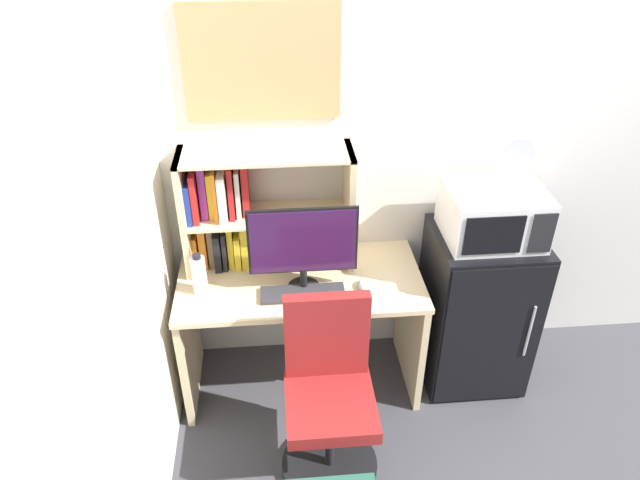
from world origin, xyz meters
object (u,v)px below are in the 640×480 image
object	(u,v)px
keyboard	(303,293)
water_bottle	(199,275)
desk_fan	(515,160)
mini_fridge	(476,308)
computer_mouse	(364,285)
microwave	(493,214)
wall_corkboard	(262,63)
desk_chair	(329,401)
hutch_bookshelf	(241,211)
monitor	(303,244)

from	to	relation	value
keyboard	water_bottle	distance (m)	0.52
desk_fan	mini_fridge	bearing A→B (deg)	177.07
computer_mouse	water_bottle	distance (m)	0.82
computer_mouse	mini_fridge	world-z (taller)	mini_fridge
mini_fridge	microwave	xyz separation A→B (m)	(0.00, 0.00, 0.60)
mini_fridge	wall_corkboard	world-z (taller)	wall_corkboard
mini_fridge	wall_corkboard	size ratio (longest dim) A/B	1.28
desk_chair	microwave	bearing A→B (deg)	31.91
desk_chair	wall_corkboard	size ratio (longest dim) A/B	1.28
wall_corkboard	water_bottle	bearing A→B (deg)	-134.62
desk_chair	hutch_bookshelf	bearing A→B (deg)	117.87
hutch_bookshelf	keyboard	xyz separation A→B (m)	(0.29, -0.32, -0.29)
monitor	desk_fan	xyz separation A→B (m)	(1.01, 0.09, 0.36)
desk_fan	water_bottle	bearing A→B (deg)	-177.44
mini_fridge	desk_fan	size ratio (longest dim) A/B	3.41
keyboard	desk_fan	distance (m)	1.20
monitor	wall_corkboard	world-z (taller)	wall_corkboard
microwave	desk_chair	size ratio (longest dim) A/B	0.50
desk_fan	computer_mouse	bearing A→B (deg)	-170.70
hutch_bookshelf	wall_corkboard	world-z (taller)	wall_corkboard
computer_mouse	hutch_bookshelf	bearing A→B (deg)	153.50
monitor	computer_mouse	xyz separation A→B (m)	(0.30, -0.03, -0.24)
water_bottle	desk_chair	world-z (taller)	water_bottle
wall_corkboard	microwave	bearing A→B (deg)	-14.56
desk_fan	desk_chair	distance (m)	1.43
computer_mouse	mini_fridge	size ratio (longest dim) A/B	0.11
microwave	desk_fan	xyz separation A→B (m)	(0.05, -0.01, 0.29)
hutch_bookshelf	water_bottle	world-z (taller)	hutch_bookshelf
desk_chair	wall_corkboard	xyz separation A→B (m)	(-0.24, 0.83, 1.35)
desk_chair	computer_mouse	bearing A→B (deg)	62.61
water_bottle	wall_corkboard	world-z (taller)	wall_corkboard
desk_fan	wall_corkboard	world-z (taller)	wall_corkboard
hutch_bookshelf	desk_fan	world-z (taller)	desk_fan
water_bottle	microwave	distance (m)	1.49
water_bottle	desk_chair	bearing A→B (deg)	-38.33
hutch_bookshelf	microwave	distance (m)	1.27
hutch_bookshelf	computer_mouse	size ratio (longest dim) A/B	8.01
keyboard	computer_mouse	distance (m)	0.31
mini_fridge	desk_fan	xyz separation A→B (m)	(0.05, -0.00, 0.89)
desk_fan	wall_corkboard	bearing A→B (deg)	165.82
monitor	desk_fan	distance (m)	1.07
desk_chair	keyboard	bearing A→B (deg)	103.08
water_bottle	keyboard	bearing A→B (deg)	-8.36
monitor	microwave	xyz separation A→B (m)	(0.96, 0.09, 0.07)
microwave	desk_fan	world-z (taller)	desk_fan
water_bottle	microwave	size ratio (longest dim) A/B	0.47
microwave	desk_chair	world-z (taller)	microwave
keyboard	desk_chair	bearing A→B (deg)	-76.92
hutch_bookshelf	water_bottle	size ratio (longest dim) A/B	3.86
computer_mouse	microwave	world-z (taller)	microwave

